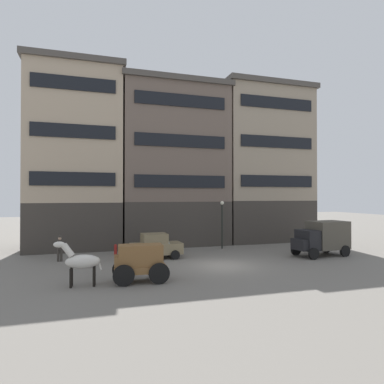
% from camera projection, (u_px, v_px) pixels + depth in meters
% --- Properties ---
extents(ground_plane, '(120.00, 120.00, 0.00)m').
position_uv_depth(ground_plane, '(222.00, 265.00, 21.74)').
color(ground_plane, slate).
extents(building_far_left, '(8.24, 6.83, 16.03)m').
position_uv_depth(building_far_left, '(76.00, 157.00, 29.58)').
color(building_far_left, '#38332D').
rests_on(building_far_left, ground_plane).
extents(building_center_left, '(10.23, 6.83, 15.26)m').
position_uv_depth(building_center_left, '(173.00, 164.00, 32.16)').
color(building_center_left, '#38332D').
rests_on(building_center_left, ground_plane).
extents(building_center_right, '(9.61, 6.83, 15.91)m').
position_uv_depth(building_center_right, '(261.00, 163.00, 34.95)').
color(building_center_right, '#38332D').
rests_on(building_center_right, ground_plane).
extents(cargo_wagon, '(2.96, 1.62, 1.98)m').
position_uv_depth(cargo_wagon, '(139.00, 260.00, 17.56)').
color(cargo_wagon, brown).
rests_on(cargo_wagon, ground_plane).
extents(draft_horse, '(2.35, 0.67, 2.30)m').
position_uv_depth(draft_horse, '(81.00, 261.00, 16.71)').
color(draft_horse, beige).
rests_on(draft_horse, ground_plane).
extents(delivery_truck_near, '(4.49, 2.48, 2.62)m').
position_uv_depth(delivery_truck_near, '(322.00, 237.00, 25.29)').
color(delivery_truck_near, black).
rests_on(delivery_truck_near, ground_plane).
extents(sedan_dark, '(3.76, 1.99, 1.83)m').
position_uv_depth(sedan_dark, '(156.00, 246.00, 24.17)').
color(sedan_dark, '#7A6B4C').
rests_on(sedan_dark, ground_plane).
extents(pedestrian_officer, '(0.41, 0.41, 1.79)m').
position_uv_depth(pedestrian_officer, '(60.00, 247.00, 23.10)').
color(pedestrian_officer, '#38332D').
rests_on(pedestrian_officer, ground_plane).
extents(streetlamp_curbside, '(0.32, 0.32, 4.12)m').
position_uv_depth(streetlamp_curbside, '(222.00, 218.00, 28.77)').
color(streetlamp_curbside, black).
rests_on(streetlamp_curbside, ground_plane).
extents(fire_hydrant_curbside, '(0.24, 0.24, 0.83)m').
position_uv_depth(fire_hydrant_curbside, '(116.00, 249.00, 25.64)').
color(fire_hydrant_curbside, maroon).
rests_on(fire_hydrant_curbside, ground_plane).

